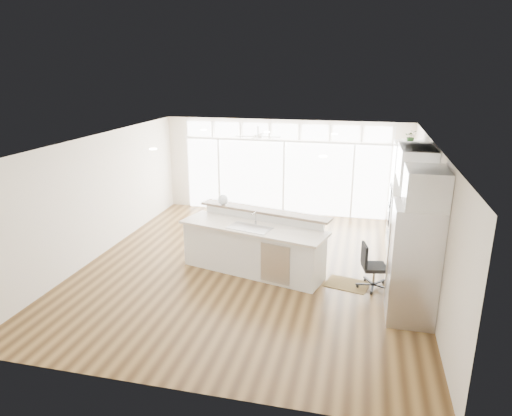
# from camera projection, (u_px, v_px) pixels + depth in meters

# --- Properties ---
(floor) EXTENTS (7.00, 8.00, 0.02)m
(floor) POSITION_uv_depth(u_px,v_px,m) (251.00, 267.00, 9.76)
(floor) COLOR #472E15
(floor) RESTS_ON ground
(ceiling) EXTENTS (7.00, 8.00, 0.02)m
(ceiling) POSITION_uv_depth(u_px,v_px,m) (250.00, 141.00, 8.96)
(ceiling) COLOR white
(ceiling) RESTS_ON wall_back
(wall_back) EXTENTS (7.00, 0.04, 2.70)m
(wall_back) POSITION_uv_depth(u_px,v_px,m) (284.00, 167.00, 13.08)
(wall_back) COLOR silver
(wall_back) RESTS_ON floor
(wall_front) EXTENTS (7.00, 0.04, 2.70)m
(wall_front) POSITION_uv_depth(u_px,v_px,m) (172.00, 299.00, 5.64)
(wall_front) COLOR silver
(wall_front) RESTS_ON floor
(wall_left) EXTENTS (0.04, 8.00, 2.70)m
(wall_left) POSITION_uv_depth(u_px,v_px,m) (98.00, 196.00, 10.14)
(wall_left) COLOR silver
(wall_left) RESTS_ON floor
(wall_right) EXTENTS (0.04, 8.00, 2.70)m
(wall_right) POSITION_uv_depth(u_px,v_px,m) (431.00, 219.00, 8.59)
(wall_right) COLOR silver
(wall_right) RESTS_ON floor
(glass_wall) EXTENTS (5.80, 0.06, 2.08)m
(glass_wall) POSITION_uv_depth(u_px,v_px,m) (284.00, 178.00, 13.11)
(glass_wall) COLOR white
(glass_wall) RESTS_ON wall_back
(transom_row) EXTENTS (5.90, 0.06, 0.40)m
(transom_row) POSITION_uv_depth(u_px,v_px,m) (285.00, 131.00, 12.72)
(transom_row) COLOR white
(transom_row) RESTS_ON wall_back
(desk_window) EXTENTS (0.04, 0.85, 0.85)m
(desk_window) POSITION_uv_depth(u_px,v_px,m) (428.00, 205.00, 8.82)
(desk_window) COLOR white
(desk_window) RESTS_ON wall_right
(ceiling_fan) EXTENTS (1.16, 1.16, 0.32)m
(ceiling_fan) POSITION_uv_depth(u_px,v_px,m) (258.00, 133.00, 11.74)
(ceiling_fan) COLOR white
(ceiling_fan) RESTS_ON ceiling
(recessed_lights) EXTENTS (3.40, 3.00, 0.02)m
(recessed_lights) POSITION_uv_depth(u_px,v_px,m) (253.00, 141.00, 9.15)
(recessed_lights) COLOR white
(recessed_lights) RESTS_ON ceiling
(oven_cabinet) EXTENTS (0.64, 1.20, 2.50)m
(oven_cabinet) POSITION_uv_depth(u_px,v_px,m) (405.00, 198.00, 10.36)
(oven_cabinet) COLOR white
(oven_cabinet) RESTS_ON floor
(desk_nook) EXTENTS (0.72, 1.30, 0.76)m
(desk_nook) POSITION_uv_depth(u_px,v_px,m) (404.00, 259.00, 9.23)
(desk_nook) COLOR white
(desk_nook) RESTS_ON floor
(upper_cabinets) EXTENTS (0.64, 1.30, 0.64)m
(upper_cabinets) POSITION_uv_depth(u_px,v_px,m) (416.00, 163.00, 8.64)
(upper_cabinets) COLOR white
(upper_cabinets) RESTS_ON wall_right
(refrigerator) EXTENTS (0.76, 0.90, 2.00)m
(refrigerator) POSITION_uv_depth(u_px,v_px,m) (414.00, 263.00, 7.52)
(refrigerator) COLOR silver
(refrigerator) RESTS_ON floor
(fridge_cabinet) EXTENTS (0.64, 0.90, 0.60)m
(fridge_cabinet) POSITION_uv_depth(u_px,v_px,m) (426.00, 187.00, 7.12)
(fridge_cabinet) COLOR white
(fridge_cabinet) RESTS_ON wall_right
(framed_photos) EXTENTS (0.06, 0.22, 0.80)m
(framed_photos) POSITION_uv_depth(u_px,v_px,m) (423.00, 203.00, 9.44)
(framed_photos) COLOR black
(framed_photos) RESTS_ON wall_right
(kitchen_island) EXTENTS (3.26, 1.89, 1.22)m
(kitchen_island) POSITION_uv_depth(u_px,v_px,m) (253.00, 244.00, 9.38)
(kitchen_island) COLOR white
(kitchen_island) RESTS_ON floor
(rug) EXTENTS (0.93, 0.76, 0.01)m
(rug) POSITION_uv_depth(u_px,v_px,m) (347.00, 284.00, 8.98)
(rug) COLOR #3E2C13
(rug) RESTS_ON floor
(office_chair) EXTENTS (0.55, 0.52, 0.90)m
(office_chair) POSITION_uv_depth(u_px,v_px,m) (375.00, 267.00, 8.71)
(office_chair) COLOR black
(office_chair) RESTS_ON floor
(fishbowl) EXTENTS (0.28, 0.28, 0.23)m
(fishbowl) POSITION_uv_depth(u_px,v_px,m) (223.00, 200.00, 9.93)
(fishbowl) COLOR white
(fishbowl) RESTS_ON kitchen_island
(monitor) EXTENTS (0.12, 0.51, 0.42)m
(monitor) POSITION_uv_depth(u_px,v_px,m) (403.00, 231.00, 9.08)
(monitor) COLOR black
(monitor) RESTS_ON desk_nook
(keyboard) EXTENTS (0.14, 0.36, 0.02)m
(keyboard) POSITION_uv_depth(u_px,v_px,m) (393.00, 240.00, 9.17)
(keyboard) COLOR silver
(keyboard) RESTS_ON desk_nook
(potted_plant) EXTENTS (0.28, 0.31, 0.23)m
(potted_plant) POSITION_uv_depth(u_px,v_px,m) (411.00, 138.00, 9.96)
(potted_plant) COLOR #2D5825
(potted_plant) RESTS_ON oven_cabinet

